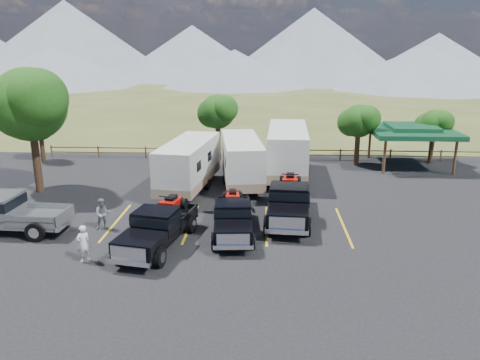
{
  "coord_description": "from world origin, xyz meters",
  "views": [
    {
      "loc": [
        1.81,
        -18.86,
        9.14
      ],
      "look_at": [
        0.45,
        6.96,
        1.6
      ],
      "focal_mm": 35.0,
      "sensor_mm": 36.0,
      "label": 1
    }
  ],
  "objects_px": {
    "trailer_right": "(287,152)",
    "person_b": "(103,214)",
    "person_a": "(83,244)",
    "rig_center": "(233,216)",
    "rig_left": "(159,226)",
    "tree_big_nw": "(29,104)",
    "pavilion": "(411,131)",
    "rig_right": "(289,200)",
    "pickup_silver": "(5,213)",
    "trailer_center": "(242,161)",
    "trailer_left": "(189,165)"
  },
  "relations": [
    {
      "from": "trailer_right",
      "to": "rig_left",
      "type": "bearing_deg",
      "value": -116.14
    },
    {
      "from": "pickup_silver",
      "to": "person_b",
      "type": "xyz_separation_m",
      "value": [
        4.73,
        0.63,
        -0.2
      ]
    },
    {
      "from": "rig_left",
      "to": "rig_right",
      "type": "distance_m",
      "value": 7.28
    },
    {
      "from": "trailer_left",
      "to": "trailer_right",
      "type": "height_order",
      "value": "trailer_right"
    },
    {
      "from": "pavilion",
      "to": "person_b",
      "type": "relative_size",
      "value": 3.81
    },
    {
      "from": "trailer_right",
      "to": "person_b",
      "type": "height_order",
      "value": "trailer_right"
    },
    {
      "from": "person_a",
      "to": "trailer_left",
      "type": "bearing_deg",
      "value": -150.12
    },
    {
      "from": "tree_big_nw",
      "to": "rig_center",
      "type": "relative_size",
      "value": 1.37
    },
    {
      "from": "rig_left",
      "to": "rig_center",
      "type": "relative_size",
      "value": 1.1
    },
    {
      "from": "rig_center",
      "to": "person_b",
      "type": "distance_m",
      "value": 6.64
    },
    {
      "from": "rig_right",
      "to": "person_b",
      "type": "distance_m",
      "value": 9.7
    },
    {
      "from": "rig_center",
      "to": "pickup_silver",
      "type": "distance_m",
      "value": 11.38
    },
    {
      "from": "rig_center",
      "to": "trailer_center",
      "type": "relative_size",
      "value": 0.63
    },
    {
      "from": "trailer_right",
      "to": "rig_right",
      "type": "bearing_deg",
      "value": -89.5
    },
    {
      "from": "trailer_right",
      "to": "trailer_center",
      "type": "bearing_deg",
      "value": -145.03
    },
    {
      "from": "rig_center",
      "to": "trailer_right",
      "type": "distance_m",
      "value": 10.84
    },
    {
      "from": "tree_big_nw",
      "to": "trailer_right",
      "type": "bearing_deg",
      "value": 14.52
    },
    {
      "from": "trailer_right",
      "to": "person_a",
      "type": "distance_m",
      "value": 16.74
    },
    {
      "from": "person_b",
      "to": "person_a",
      "type": "bearing_deg",
      "value": -106.37
    },
    {
      "from": "trailer_center",
      "to": "rig_center",
      "type": "bearing_deg",
      "value": -97.94
    },
    {
      "from": "pavilion",
      "to": "rig_center",
      "type": "distance_m",
      "value": 19.11
    },
    {
      "from": "tree_big_nw",
      "to": "rig_left",
      "type": "distance_m",
      "value": 13.14
    },
    {
      "from": "tree_big_nw",
      "to": "pavilion",
      "type": "height_order",
      "value": "tree_big_nw"
    },
    {
      "from": "pavilion",
      "to": "rig_right",
      "type": "xyz_separation_m",
      "value": [
        -9.82,
        -12.04,
        -1.7
      ]
    },
    {
      "from": "tree_big_nw",
      "to": "pickup_silver",
      "type": "xyz_separation_m",
      "value": [
        1.49,
        -6.65,
        -4.54
      ]
    },
    {
      "from": "tree_big_nw",
      "to": "pickup_silver",
      "type": "bearing_deg",
      "value": -77.37
    },
    {
      "from": "person_a",
      "to": "person_b",
      "type": "relative_size",
      "value": 1.02
    },
    {
      "from": "trailer_right",
      "to": "pavilion",
      "type": "bearing_deg",
      "value": 24.12
    },
    {
      "from": "pickup_silver",
      "to": "trailer_left",
      "type": "bearing_deg",
      "value": 134.83
    },
    {
      "from": "pavilion",
      "to": "person_b",
      "type": "xyz_separation_m",
      "value": [
        -19.32,
        -13.99,
        -1.93
      ]
    },
    {
      "from": "trailer_left",
      "to": "person_b",
      "type": "relative_size",
      "value": 5.67
    },
    {
      "from": "rig_right",
      "to": "rig_center",
      "type": "bearing_deg",
      "value": -138.97
    },
    {
      "from": "pavilion",
      "to": "person_a",
      "type": "bearing_deg",
      "value": -136.91
    },
    {
      "from": "trailer_center",
      "to": "person_b",
      "type": "distance_m",
      "value": 10.56
    },
    {
      "from": "trailer_center",
      "to": "person_b",
      "type": "height_order",
      "value": "trailer_center"
    },
    {
      "from": "trailer_center",
      "to": "person_b",
      "type": "xyz_separation_m",
      "value": [
        -6.65,
        -8.16,
        -0.83
      ]
    },
    {
      "from": "rig_right",
      "to": "person_a",
      "type": "distance_m",
      "value": 10.71
    },
    {
      "from": "trailer_right",
      "to": "person_a",
      "type": "bearing_deg",
      "value": -121.72
    },
    {
      "from": "person_a",
      "to": "tree_big_nw",
      "type": "bearing_deg",
      "value": -100.21
    },
    {
      "from": "trailer_center",
      "to": "pavilion",
      "type": "bearing_deg",
      "value": 16.86
    },
    {
      "from": "rig_left",
      "to": "rig_right",
      "type": "bearing_deg",
      "value": 42.34
    },
    {
      "from": "pavilion",
      "to": "trailer_center",
      "type": "bearing_deg",
      "value": -155.3
    },
    {
      "from": "pickup_silver",
      "to": "person_a",
      "type": "height_order",
      "value": "pickup_silver"
    },
    {
      "from": "rig_left",
      "to": "person_b",
      "type": "height_order",
      "value": "rig_left"
    },
    {
      "from": "trailer_left",
      "to": "pickup_silver",
      "type": "bearing_deg",
      "value": -129.7
    },
    {
      "from": "trailer_center",
      "to": "trailer_right",
      "type": "xyz_separation_m",
      "value": [
        3.11,
        1.99,
        0.2
      ]
    },
    {
      "from": "trailer_left",
      "to": "pickup_silver",
      "type": "height_order",
      "value": "trailer_left"
    },
    {
      "from": "person_a",
      "to": "person_b",
      "type": "xyz_separation_m",
      "value": [
        -0.41,
        3.7,
        -0.02
      ]
    },
    {
      "from": "rig_right",
      "to": "person_a",
      "type": "xyz_separation_m",
      "value": [
        -9.09,
        -5.65,
        -0.22
      ]
    },
    {
      "from": "rig_left",
      "to": "person_b",
      "type": "distance_m",
      "value": 3.75
    }
  ]
}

